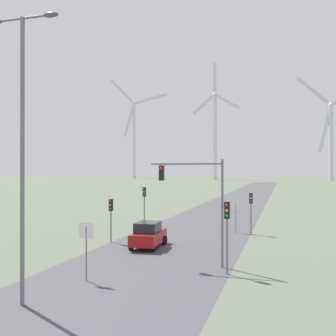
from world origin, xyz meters
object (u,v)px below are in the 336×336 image
at_px(stop_sign_near, 86,240).
at_px(wind_turbine_center, 331,131).
at_px(car_approaching, 148,235).
at_px(wind_turbine_far_left, 134,132).
at_px(traffic_light_post_mid_right, 251,204).
at_px(traffic_light_post_near_right, 227,221).
at_px(traffic_light_post_near_left, 111,211).
at_px(stop_sign_far, 236,210).
at_px(traffic_light_post_mid_left, 144,198).
at_px(wind_turbine_left, 215,128).
at_px(traffic_light_mast_overhead, 197,190).
at_px(streetlamp, 22,128).

bearing_deg(stop_sign_near, wind_turbine_center, 80.67).
xyz_separation_m(car_approaching, wind_turbine_far_left, (-86.12, 216.61, 29.81)).
bearing_deg(wind_turbine_center, traffic_light_post_mid_right, -98.10).
bearing_deg(traffic_light_post_near_right, wind_turbine_far_left, 112.61).
relative_size(traffic_light_post_near_left, wind_turbine_far_left, 0.05).
xyz_separation_m(stop_sign_far, traffic_light_post_mid_left, (-8.51, -0.31, 0.85)).
bearing_deg(car_approaching, stop_sign_near, -91.00).
relative_size(stop_sign_far, wind_turbine_left, 0.05).
xyz_separation_m(traffic_light_post_mid_left, car_approaching, (3.27, -8.17, -1.98)).
height_order(traffic_light_post_mid_left, wind_turbine_far_left, wind_turbine_far_left).
relative_size(traffic_light_post_mid_right, wind_turbine_center, 0.06).
xyz_separation_m(stop_sign_near, stop_sign_far, (5.40, 17.40, -0.02)).
xyz_separation_m(stop_sign_far, wind_turbine_center, (27.31, 181.72, 23.22)).
bearing_deg(traffic_light_post_near_left, stop_sign_near, -71.93).
bearing_deg(wind_turbine_left, traffic_light_mast_overhead, -80.65).
xyz_separation_m(traffic_light_mast_overhead, wind_turbine_center, (28.04, 194.48, 20.87)).
xyz_separation_m(stop_sign_near, traffic_light_post_mid_left, (-3.11, 17.10, 0.84)).
relative_size(traffic_light_post_mid_left, wind_turbine_far_left, 0.06).
distance_m(traffic_light_post_near_right, traffic_light_post_mid_left, 16.90).
bearing_deg(stop_sign_near, traffic_light_post_near_left, 108.07).
distance_m(streetlamp, traffic_light_post_mid_left, 21.52).
bearing_deg(stop_sign_near, traffic_light_mast_overhead, 44.82).
bearing_deg(car_approaching, traffic_light_post_mid_right, 50.37).
xyz_separation_m(streetlamp, traffic_light_post_mid_right, (7.64, 20.74, -4.70)).
relative_size(stop_sign_far, traffic_light_post_near_right, 0.75).
relative_size(stop_sign_near, traffic_light_post_mid_right, 0.82).
height_order(wind_turbine_left, wind_turbine_center, wind_turbine_left).
xyz_separation_m(traffic_light_post_mid_right, traffic_light_mast_overhead, (-2.09, -12.26, 1.76)).
distance_m(stop_sign_far, traffic_light_mast_overhead, 13.00).
bearing_deg(wind_turbine_left, traffic_light_post_near_right, -80.16).
relative_size(wind_turbine_far_left, wind_turbine_center, 1.18).
bearing_deg(wind_turbine_far_left, wind_turbine_left, -27.46).
bearing_deg(traffic_light_post_near_left, traffic_light_mast_overhead, -33.82).
relative_size(car_approaching, wind_turbine_left, 0.07).
bearing_deg(stop_sign_far, wind_turbine_center, 81.45).
xyz_separation_m(streetlamp, stop_sign_far, (6.27, 21.25, -5.28)).
bearing_deg(traffic_light_post_mid_left, streetlamp, -83.90).
bearing_deg(traffic_light_post_near_right, streetlamp, -136.42).
bearing_deg(traffic_light_post_mid_left, car_approaching, -68.19).
height_order(streetlamp, traffic_light_post_mid_left, streetlamp).
xyz_separation_m(streetlamp, wind_turbine_center, (33.58, 202.96, 17.94)).
relative_size(traffic_light_post_near_right, traffic_light_post_mid_right, 1.09).
bearing_deg(wind_turbine_center, streetlamp, -99.39).
height_order(traffic_light_post_near_right, car_approaching, traffic_light_post_near_right).
distance_m(stop_sign_near, wind_turbine_left, 198.25).
relative_size(traffic_light_post_mid_left, traffic_light_post_mid_right, 1.11).
bearing_deg(streetlamp, traffic_light_post_near_left, 99.74).
distance_m(wind_turbine_far_left, wind_turbine_left, 66.93).
height_order(traffic_light_post_mid_left, wind_turbine_center, wind_turbine_center).
relative_size(wind_turbine_left, wind_turbine_center, 1.14).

